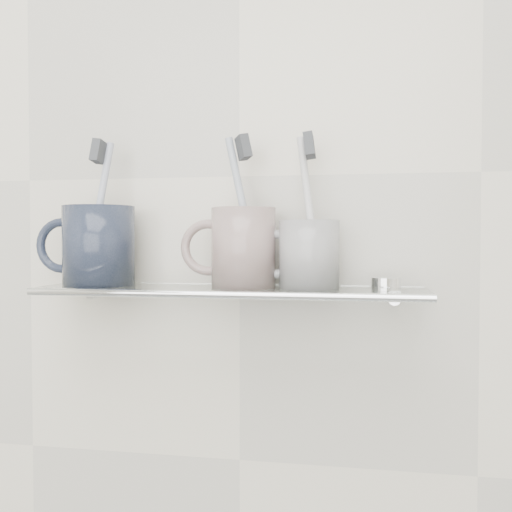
% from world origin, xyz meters
% --- Properties ---
extents(wall_back, '(2.50, 0.00, 2.50)m').
position_xyz_m(wall_back, '(0.00, 1.10, 1.25)').
color(wall_back, beige).
rests_on(wall_back, ground).
extents(shelf_glass, '(0.50, 0.12, 0.01)m').
position_xyz_m(shelf_glass, '(0.00, 1.04, 1.10)').
color(shelf_glass, silver).
rests_on(shelf_glass, wall_back).
extents(shelf_rail, '(0.50, 0.01, 0.01)m').
position_xyz_m(shelf_rail, '(0.00, 0.98, 1.10)').
color(shelf_rail, silver).
rests_on(shelf_rail, shelf_glass).
extents(bracket_left, '(0.02, 0.03, 0.02)m').
position_xyz_m(bracket_left, '(-0.21, 1.09, 1.09)').
color(bracket_left, silver).
rests_on(bracket_left, wall_back).
extents(bracket_right, '(0.02, 0.03, 0.02)m').
position_xyz_m(bracket_right, '(0.21, 1.09, 1.09)').
color(bracket_right, silver).
rests_on(bracket_right, wall_back).
extents(mug_left, '(0.13, 0.13, 0.11)m').
position_xyz_m(mug_left, '(-0.18, 1.04, 1.15)').
color(mug_left, black).
rests_on(mug_left, shelf_glass).
extents(mug_left_handle, '(0.08, 0.01, 0.08)m').
position_xyz_m(mug_left_handle, '(-0.24, 1.04, 1.15)').
color(mug_left_handle, black).
rests_on(mug_left_handle, mug_left).
extents(toothbrush_left, '(0.03, 0.04, 0.19)m').
position_xyz_m(toothbrush_left, '(-0.18, 1.04, 1.20)').
color(toothbrush_left, '#A5B1CD').
rests_on(toothbrush_left, mug_left).
extents(bristles_left, '(0.02, 0.03, 0.03)m').
position_xyz_m(bristles_left, '(-0.18, 1.04, 1.28)').
color(bristles_left, '#383B40').
rests_on(bristles_left, toothbrush_left).
extents(mug_center, '(0.09, 0.09, 0.10)m').
position_xyz_m(mug_center, '(0.02, 1.04, 1.15)').
color(mug_center, silver).
rests_on(mug_center, shelf_glass).
extents(mug_center_handle, '(0.07, 0.01, 0.07)m').
position_xyz_m(mug_center_handle, '(-0.03, 1.04, 1.15)').
color(mug_center_handle, silver).
rests_on(mug_center_handle, mug_center).
extents(toothbrush_center, '(0.05, 0.02, 0.19)m').
position_xyz_m(toothbrush_center, '(0.02, 1.04, 1.20)').
color(toothbrush_center, '#96AABF').
rests_on(toothbrush_center, mug_center).
extents(bristles_center, '(0.03, 0.03, 0.03)m').
position_xyz_m(bristles_center, '(0.02, 1.04, 1.28)').
color(bristles_center, '#383B40').
rests_on(bristles_center, toothbrush_center).
extents(mug_right, '(0.08, 0.08, 0.09)m').
position_xyz_m(mug_right, '(0.10, 1.04, 1.14)').
color(mug_right, white).
rests_on(mug_right, shelf_glass).
extents(mug_right_handle, '(0.06, 0.01, 0.06)m').
position_xyz_m(mug_right_handle, '(0.06, 1.04, 1.14)').
color(mug_right_handle, white).
rests_on(mug_right_handle, mug_right).
extents(toothbrush_right, '(0.04, 0.04, 0.19)m').
position_xyz_m(toothbrush_right, '(0.10, 1.04, 1.20)').
color(toothbrush_right, silver).
rests_on(toothbrush_right, mug_right).
extents(bristles_right, '(0.02, 0.03, 0.03)m').
position_xyz_m(bristles_right, '(0.10, 1.04, 1.28)').
color(bristles_right, '#383B40').
rests_on(bristles_right, toothbrush_right).
extents(chrome_cap, '(0.04, 0.04, 0.01)m').
position_xyz_m(chrome_cap, '(0.20, 1.04, 1.11)').
color(chrome_cap, silver).
rests_on(chrome_cap, shelf_glass).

